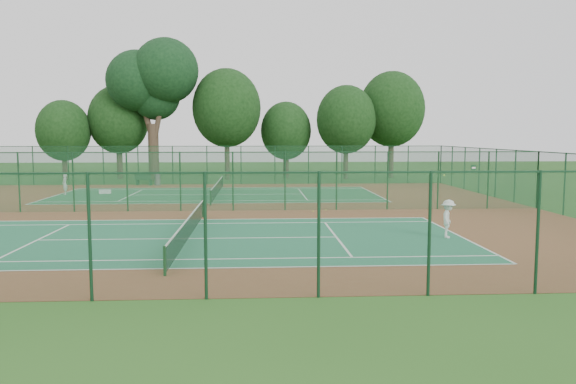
% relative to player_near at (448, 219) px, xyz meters
% --- Properties ---
extents(ground, '(120.00, 120.00, 0.00)m').
position_rel_player_near_xyz_m(ground, '(-11.21, 9.46, -0.85)').
color(ground, '#26541A').
rests_on(ground, ground).
extents(red_pad, '(40.00, 36.00, 0.01)m').
position_rel_player_near_xyz_m(red_pad, '(-11.21, 9.46, -0.85)').
color(red_pad, brown).
rests_on(red_pad, ground).
extents(court_near, '(23.77, 10.97, 0.01)m').
position_rel_player_near_xyz_m(court_near, '(-11.21, 0.46, -0.84)').
color(court_near, '#206748').
rests_on(court_near, red_pad).
extents(court_far, '(23.77, 10.97, 0.01)m').
position_rel_player_near_xyz_m(court_far, '(-11.21, 18.46, -0.84)').
color(court_far, '#1E6036').
rests_on(court_far, red_pad).
extents(fence_north, '(40.00, 0.09, 3.50)m').
position_rel_player_near_xyz_m(fence_north, '(-11.21, 27.46, 0.91)').
color(fence_north, '#174626').
rests_on(fence_north, ground).
extents(fence_south, '(40.00, 0.09, 3.50)m').
position_rel_player_near_xyz_m(fence_south, '(-11.21, -8.54, 0.91)').
color(fence_south, '#1A4E29').
rests_on(fence_south, ground).
extents(fence_east, '(0.09, 36.00, 3.50)m').
position_rel_player_near_xyz_m(fence_east, '(8.79, 9.46, 0.91)').
color(fence_east, '#174729').
rests_on(fence_east, ground).
extents(fence_divider, '(40.00, 0.09, 3.50)m').
position_rel_player_near_xyz_m(fence_divider, '(-11.21, 9.46, 0.91)').
color(fence_divider, '#184829').
rests_on(fence_divider, ground).
extents(tennis_net_near, '(0.10, 12.90, 0.97)m').
position_rel_player_near_xyz_m(tennis_net_near, '(-11.21, 0.46, -0.31)').
color(tennis_net_near, '#14371A').
rests_on(tennis_net_near, ground).
extents(tennis_net_far, '(0.10, 12.90, 0.97)m').
position_rel_player_near_xyz_m(tennis_net_far, '(-11.21, 18.46, -0.31)').
color(tennis_net_far, '#13351B').
rests_on(tennis_net_far, ground).
extents(player_near, '(0.98, 1.23, 1.67)m').
position_rel_player_near_xyz_m(player_near, '(0.00, 0.00, 0.00)').
color(player_near, white).
rests_on(player_near, court_near).
extents(player_far, '(0.54, 0.66, 1.55)m').
position_rel_player_near_xyz_m(player_far, '(-22.60, 18.99, -0.06)').
color(player_far, silver).
rests_on(player_far, court_far).
extents(trash_bin, '(0.69, 0.69, 1.01)m').
position_rel_player_near_xyz_m(trash_bin, '(-17.09, 26.70, -0.34)').
color(trash_bin, slate).
rests_on(trash_bin, red_pad).
extents(bench, '(1.67, 0.96, 0.99)m').
position_rel_player_near_xyz_m(bench, '(-18.31, 26.68, -0.33)').
color(bench, '#13381E').
rests_on(bench, red_pad).
extents(kit_bag, '(0.89, 0.42, 0.32)m').
position_rel_player_near_xyz_m(kit_bag, '(-19.81, 19.58, -0.68)').
color(kit_bag, silver).
rests_on(kit_bag, red_pad).
extents(stray_ball_a, '(0.07, 0.07, 0.07)m').
position_rel_player_near_xyz_m(stray_ball_a, '(-4.19, 9.18, -0.81)').
color(stray_ball_a, '#AAC72E').
rests_on(stray_ball_a, red_pad).
extents(stray_ball_b, '(0.07, 0.07, 0.07)m').
position_rel_player_near_xyz_m(stray_ball_b, '(-5.00, 8.66, -0.81)').
color(stray_ball_b, '#D9EE37').
rests_on(stray_ball_b, red_pad).
extents(stray_ball_c, '(0.06, 0.06, 0.06)m').
position_rel_player_near_xyz_m(stray_ball_c, '(-11.89, 8.49, -0.81)').
color(stray_ball_c, '#D8F338').
rests_on(stray_ball_c, red_pad).
extents(big_tree, '(8.98, 6.57, 13.79)m').
position_rel_player_near_xyz_m(big_tree, '(-18.25, 32.30, 8.91)').
color(big_tree, '#3A2B20').
rests_on(big_tree, ground).
extents(evergreen_row, '(39.00, 5.00, 12.00)m').
position_rel_player_near_xyz_m(evergreen_row, '(-10.71, 33.71, -0.85)').
color(evergreen_row, black).
rests_on(evergreen_row, ground).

